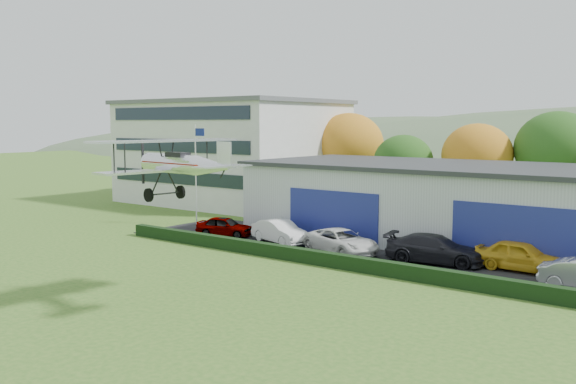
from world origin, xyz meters
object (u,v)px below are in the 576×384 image
Objects in this scene: hangar at (544,210)px; car_4 at (521,256)px; car_0 at (225,226)px; biplane at (179,162)px; car_2 at (341,241)px; car_3 at (435,249)px; flagpole at (197,165)px; car_1 at (280,232)px; office_block at (232,151)px.

car_4 is (0.65, -6.47, -1.77)m from hangar.
hangar is at bearing -84.21° from car_0.
hangar is 8.29× the size of car_4.
hangar is 24.43m from biplane.
car_2 is 0.94× the size of car_3.
car_2 is (9.89, 0.02, 0.05)m from car_0.
car_0 is (5.26, -2.46, -4.04)m from flagpole.
car_4 is at bearing -101.94° from car_0.
car_3 is at bearing -62.59° from car_2.
biplane is at bearing -159.46° from car_2.
hangar is 7.12× the size of car_3.
biplane reaches higher than car_1.
car_1 is 0.83× the size of car_3.
car_1 is at bearing -151.26° from hangar.
hangar reaches higher than car_2.
biplane reaches higher than car_4.
hangar reaches higher than car_0.
office_block is 28.27m from car_2.
car_4 reaches higher than car_2.
car_4 is (25.53, -0.49, -3.90)m from flagpole.
office_block is 3.83× the size of car_2.
office_block reaches higher than flagpole.
car_3 is at bearing 103.98° from car_4.
biplane reaches higher than car_2.
hangar is 17.01m from car_1.
flagpole is at bearing 75.67° from car_3.
car_3 is at bearing -70.63° from car_1.
office_block is 15.33m from flagpole.
hangar is 21.44m from car_0.
car_2 is at bearing -77.06° from car_1.
flagpole is 22.64m from biplane.
flagpole is 1.49× the size of car_2.
flagpole reaches higher than car_1.
car_2 is (15.15, -2.44, -3.99)m from flagpole.
car_4 reaches higher than car_3.
office_block is 36.51m from car_4.
hangar is 7.55× the size of car_2.
biplane is (-9.27, -22.29, 3.76)m from hangar.
car_4 is 19.47m from biplane.
biplane is (-5.36, -14.77, 5.54)m from car_3.
office_block is at bearing 69.22° from car_4.
hangar reaches higher than car_4.
flagpole reaches higher than biplane.
car_1 reaches higher than car_0.
biplane is at bearing 148.97° from car_4.
office_block is at bearing 23.40° from car_0.
car_0 is at bearing -49.13° from office_block.
office_block reaches higher than biplane.
office_block reaches higher than car_2.
car_3 is 1.16× the size of car_4.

